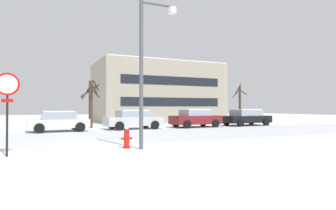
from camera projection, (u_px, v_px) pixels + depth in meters
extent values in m
plane|color=white|center=(85.00, 144.00, 13.06)|extent=(120.00, 120.00, 0.00)
cube|color=silver|center=(75.00, 138.00, 15.88)|extent=(80.00, 8.22, 0.00)
cylinder|color=black|center=(7.00, 121.00, 9.85)|extent=(0.07, 0.20, 2.36)
cylinder|color=red|center=(7.00, 84.00, 9.86)|extent=(0.76, 0.03, 0.76)
cylinder|color=white|center=(7.00, 84.00, 9.85)|extent=(0.62, 0.03, 0.62)
cube|color=red|center=(7.00, 101.00, 9.85)|extent=(0.36, 0.03, 0.12)
cylinder|color=white|center=(7.00, 83.00, 9.87)|extent=(0.42, 0.03, 0.42)
cylinder|color=red|center=(127.00, 147.00, 11.84)|extent=(0.30, 0.30, 0.06)
cylinder|color=red|center=(127.00, 139.00, 11.84)|extent=(0.22, 0.22, 0.60)
sphere|color=red|center=(127.00, 131.00, 11.84)|extent=(0.21, 0.21, 0.21)
cylinder|color=red|center=(123.00, 139.00, 11.77)|extent=(0.12, 0.09, 0.09)
cylinder|color=red|center=(131.00, 138.00, 11.91)|extent=(0.12, 0.09, 0.09)
sphere|color=white|center=(127.00, 129.00, 11.84)|extent=(0.15, 0.15, 0.15)
cylinder|color=#4C4F54|center=(141.00, 73.00, 11.60)|extent=(0.16, 0.16, 5.93)
cylinder|color=#4C4F54|center=(157.00, 4.00, 11.91)|extent=(1.34, 0.10, 0.10)
cylinder|color=silver|center=(172.00, 10.00, 12.19)|extent=(0.36, 0.36, 0.25)
cube|color=white|center=(58.00, 123.00, 20.09)|extent=(3.94, 2.04, 0.57)
cube|color=#8C99A8|center=(58.00, 116.00, 20.10)|extent=(2.20, 1.82, 0.50)
cube|color=white|center=(59.00, 111.00, 20.10)|extent=(2.00, 1.68, 0.06)
cylinder|color=black|center=(75.00, 126.00, 21.52)|extent=(0.65, 0.25, 0.64)
cylinder|color=black|center=(80.00, 127.00, 19.81)|extent=(0.65, 0.25, 0.64)
cylinder|color=black|center=(37.00, 127.00, 20.37)|extent=(0.65, 0.25, 0.64)
cylinder|color=black|center=(39.00, 128.00, 18.66)|extent=(0.65, 0.25, 0.64)
cube|color=silver|center=(133.00, 121.00, 22.44)|extent=(4.32, 1.99, 0.66)
cube|color=#8C99A8|center=(133.00, 114.00, 22.45)|extent=(2.40, 1.77, 0.45)
cube|color=white|center=(133.00, 110.00, 22.45)|extent=(2.18, 1.63, 0.06)
cylinder|color=black|center=(145.00, 124.00, 23.90)|extent=(0.65, 0.25, 0.64)
cylinder|color=black|center=(155.00, 125.00, 22.24)|extent=(0.65, 0.25, 0.64)
cylinder|color=black|center=(112.00, 125.00, 22.64)|extent=(0.65, 0.25, 0.64)
cylinder|color=black|center=(120.00, 126.00, 20.98)|extent=(0.65, 0.25, 0.64)
cube|color=maroon|center=(196.00, 120.00, 24.54)|extent=(4.25, 1.95, 0.69)
cube|color=#8C99A8|center=(196.00, 113.00, 24.54)|extent=(2.36, 1.74, 0.47)
cube|color=white|center=(196.00, 110.00, 24.55)|extent=(2.15, 1.60, 0.06)
cylinder|color=black|center=(203.00, 123.00, 25.97)|extent=(0.65, 0.25, 0.64)
cylinder|color=black|center=(216.00, 123.00, 24.34)|extent=(0.65, 0.25, 0.64)
cylinder|color=black|center=(176.00, 123.00, 24.73)|extent=(0.65, 0.25, 0.64)
cylinder|color=black|center=(187.00, 124.00, 23.10)|extent=(0.65, 0.25, 0.64)
cube|color=black|center=(246.00, 119.00, 26.87)|extent=(4.64, 2.04, 0.62)
cube|color=#8C99A8|center=(246.00, 113.00, 26.88)|extent=(2.58, 1.81, 0.55)
cube|color=white|center=(246.00, 109.00, 26.88)|extent=(2.34, 1.67, 0.06)
cylinder|color=black|center=(251.00, 121.00, 28.39)|extent=(0.65, 0.25, 0.64)
cylinder|color=black|center=(266.00, 122.00, 26.70)|extent=(0.65, 0.25, 0.64)
cylinder|color=black|center=(226.00, 122.00, 27.04)|extent=(0.65, 0.25, 0.64)
cylinder|color=black|center=(240.00, 123.00, 25.34)|extent=(0.65, 0.25, 0.64)
cylinder|color=#423326|center=(240.00, 105.00, 30.19)|extent=(0.25, 0.25, 3.79)
cylinder|color=#423326|center=(235.00, 94.00, 30.61)|extent=(1.11, 0.37, 0.73)
cylinder|color=#423326|center=(238.00, 89.00, 30.51)|extent=(0.73, 0.16, 1.08)
cylinder|color=#423326|center=(238.00, 90.00, 30.56)|extent=(0.82, 0.20, 1.22)
cylinder|color=#423326|center=(243.00, 92.00, 29.79)|extent=(0.97, 0.15, 0.63)
cylinder|color=#423326|center=(91.00, 104.00, 23.74)|extent=(0.31, 0.31, 3.78)
cylinder|color=#423326|center=(86.00, 93.00, 23.96)|extent=(0.89, 0.76, 1.09)
cylinder|color=#423326|center=(95.00, 90.00, 23.69)|extent=(0.58, 0.78, 0.77)
cylinder|color=#423326|center=(90.00, 91.00, 24.45)|extent=(1.56, 0.30, 1.17)
cylinder|color=#423326|center=(95.00, 93.00, 23.52)|extent=(0.91, 0.71, 0.80)
cylinder|color=#423326|center=(96.00, 85.00, 23.65)|extent=(0.69, 0.82, 0.81)
cube|color=#9E937F|center=(158.00, 93.00, 34.84)|extent=(14.11, 8.12, 6.69)
cube|color=white|center=(158.00, 64.00, 34.87)|extent=(13.83, 7.96, 0.10)
cube|color=black|center=(173.00, 102.00, 31.13)|extent=(11.29, 0.04, 0.90)
cube|color=black|center=(173.00, 81.00, 31.15)|extent=(11.29, 0.04, 0.90)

